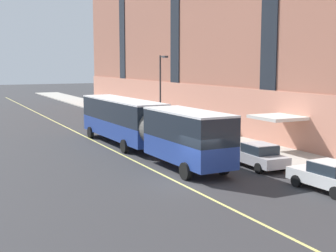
{
  "coord_description": "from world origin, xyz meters",
  "views": [
    {
      "loc": [
        -12.24,
        -22.02,
        6.52
      ],
      "look_at": [
        3.26,
        9.61,
        1.8
      ],
      "focal_mm": 50.0,
      "sensor_mm": 36.0,
      "label": 1
    }
  ],
  "objects_px": {
    "city_bus": "(143,124)",
    "parked_car_white_3": "(328,176)",
    "parked_car_silver_6": "(144,123)",
    "parked_car_silver_5": "(258,155)",
    "parked_car_white_1": "(176,132)",
    "parked_car_champagne_0": "(120,116)",
    "street_lamp": "(161,84)"
  },
  "relations": [
    {
      "from": "city_bus",
      "to": "parked_car_white_3",
      "type": "xyz_separation_m",
      "value": [
        4.42,
        -13.86,
        -1.35
      ]
    },
    {
      "from": "parked_car_silver_6",
      "to": "city_bus",
      "type": "bearing_deg",
      "value": -113.66
    },
    {
      "from": "parked_car_silver_5",
      "to": "parked_car_white_1",
      "type": "bearing_deg",
      "value": 90.29
    },
    {
      "from": "parked_car_white_1",
      "to": "parked_car_silver_5",
      "type": "distance_m",
      "value": 11.19
    },
    {
      "from": "parked_car_champagne_0",
      "to": "parked_car_white_1",
      "type": "xyz_separation_m",
      "value": [
        0.09,
        -13.4,
        0.0
      ]
    },
    {
      "from": "parked_car_white_1",
      "to": "parked_car_white_3",
      "type": "bearing_deg",
      "value": -90.14
    },
    {
      "from": "parked_car_silver_5",
      "to": "street_lamp",
      "type": "xyz_separation_m",
      "value": [
        1.76,
        17.95,
        3.73
      ]
    },
    {
      "from": "parked_car_champagne_0",
      "to": "parked_car_silver_5",
      "type": "xyz_separation_m",
      "value": [
        0.15,
        -24.59,
        0.0
      ]
    },
    {
      "from": "street_lamp",
      "to": "parked_car_silver_6",
      "type": "bearing_deg",
      "value": 177.9
    },
    {
      "from": "parked_car_silver_5",
      "to": "parked_car_silver_6",
      "type": "bearing_deg",
      "value": 90.22
    },
    {
      "from": "parked_car_champagne_0",
      "to": "parked_car_silver_5",
      "type": "bearing_deg",
      "value": -89.66
    },
    {
      "from": "parked_car_white_3",
      "to": "parked_car_champagne_0",
      "type": "bearing_deg",
      "value": 90.09
    },
    {
      "from": "parked_car_white_3",
      "to": "street_lamp",
      "type": "bearing_deg",
      "value": 85.57
    },
    {
      "from": "parked_car_silver_6",
      "to": "street_lamp",
      "type": "distance_m",
      "value": 4.15
    },
    {
      "from": "parked_car_white_3",
      "to": "street_lamp",
      "type": "xyz_separation_m",
      "value": [
        1.85,
        23.95,
        3.73
      ]
    },
    {
      "from": "parked_car_white_1",
      "to": "parked_car_silver_6",
      "type": "bearing_deg",
      "value": 90.12
    },
    {
      "from": "parked_car_silver_5",
      "to": "street_lamp",
      "type": "height_order",
      "value": "street_lamp"
    },
    {
      "from": "city_bus",
      "to": "parked_car_silver_5",
      "type": "height_order",
      "value": "city_bus"
    },
    {
      "from": "city_bus",
      "to": "street_lamp",
      "type": "relative_size",
      "value": 2.86
    },
    {
      "from": "parked_car_white_3",
      "to": "street_lamp",
      "type": "distance_m",
      "value": 24.31
    },
    {
      "from": "parked_car_white_1",
      "to": "parked_car_silver_5",
      "type": "height_order",
      "value": "same"
    },
    {
      "from": "city_bus",
      "to": "parked_car_champagne_0",
      "type": "distance_m",
      "value": 17.34
    },
    {
      "from": "city_bus",
      "to": "parked_car_silver_6",
      "type": "relative_size",
      "value": 4.5
    },
    {
      "from": "parked_car_champagne_0",
      "to": "parked_car_silver_6",
      "type": "height_order",
      "value": "same"
    },
    {
      "from": "parked_car_white_1",
      "to": "city_bus",
      "type": "bearing_deg",
      "value": -143.31
    },
    {
      "from": "parked_car_white_3",
      "to": "parked_car_silver_5",
      "type": "distance_m",
      "value": 6.0
    },
    {
      "from": "parked_car_champagne_0",
      "to": "parked_car_white_3",
      "type": "height_order",
      "value": "same"
    },
    {
      "from": "parked_car_champagne_0",
      "to": "parked_car_silver_6",
      "type": "xyz_separation_m",
      "value": [
        0.08,
        -6.58,
        0.0
      ]
    },
    {
      "from": "parked_car_silver_5",
      "to": "parked_car_white_3",
      "type": "bearing_deg",
      "value": -90.93
    },
    {
      "from": "parked_car_white_1",
      "to": "street_lamp",
      "type": "height_order",
      "value": "street_lamp"
    },
    {
      "from": "parked_car_white_1",
      "to": "parked_car_white_3",
      "type": "height_order",
      "value": "same"
    },
    {
      "from": "city_bus",
      "to": "parked_car_silver_6",
      "type": "bearing_deg",
      "value": 66.34
    }
  ]
}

